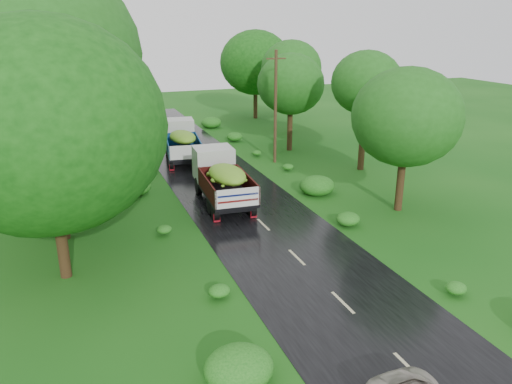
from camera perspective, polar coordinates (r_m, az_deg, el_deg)
ground at (r=19.31m, az=9.88°, el=-12.37°), size 120.00×120.00×0.00m
road at (r=23.19m, az=3.62°, el=-6.44°), size 6.50×80.00×0.02m
road_lines at (r=24.01m, az=2.63°, el=-5.46°), size 0.12×69.60×0.00m
truck_near at (r=28.48m, az=-4.00°, el=1.83°), size 2.73×6.73×2.77m
truck_far at (r=37.81m, az=-8.53°, el=5.94°), size 3.14×6.72×2.72m
utility_pole at (r=36.17m, az=2.24°, el=9.76°), size 1.41×0.24×8.06m
trees_left at (r=35.50m, az=-22.88°, el=12.45°), size 6.81×34.25×10.28m
trees_right at (r=41.45m, az=5.32°, el=12.87°), size 6.12×32.09×7.55m
shrubs at (r=30.88m, az=-3.26°, el=0.86°), size 11.90×44.00×0.70m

